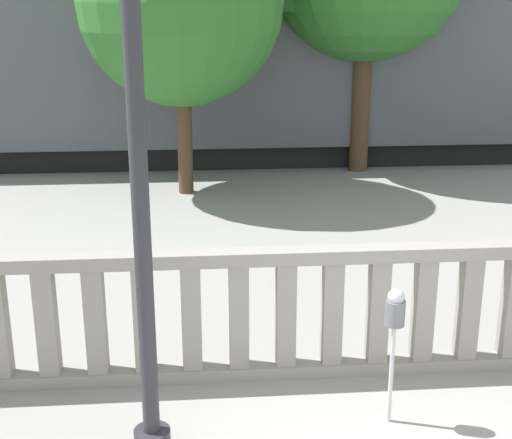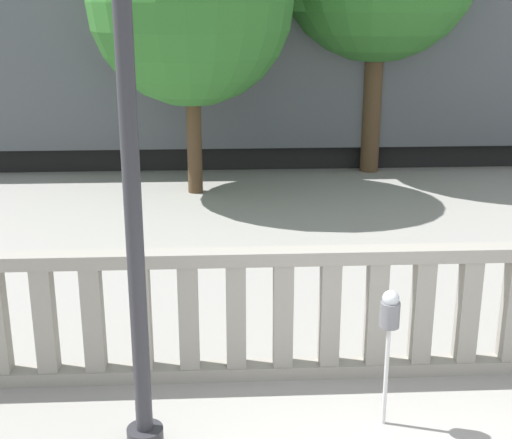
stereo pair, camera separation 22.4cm
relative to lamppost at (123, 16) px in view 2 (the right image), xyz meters
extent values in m
cube|color=gray|center=(2.05, 1.20, -3.62)|extent=(17.80, 0.24, 0.14)
cube|color=gray|center=(2.05, 1.20, -2.35)|extent=(17.80, 0.24, 0.14)
cube|color=gray|center=(-1.10, 1.20, -2.99)|extent=(0.20, 0.20, 1.13)
cube|color=gray|center=(-0.61, 1.20, -2.99)|extent=(0.20, 0.20, 1.13)
cube|color=gray|center=(-0.13, 1.20, -2.99)|extent=(0.20, 0.20, 1.13)
cube|color=gray|center=(0.35, 1.20, -2.99)|extent=(0.20, 0.20, 1.13)
cube|color=gray|center=(0.84, 1.20, -2.99)|extent=(0.20, 0.20, 1.13)
cube|color=gray|center=(1.32, 1.20, -2.99)|extent=(0.20, 0.20, 1.13)
cube|color=gray|center=(1.80, 1.20, -2.99)|extent=(0.20, 0.20, 1.13)
cube|color=gray|center=(2.29, 1.20, -2.99)|extent=(0.20, 0.20, 1.13)
cube|color=gray|center=(2.77, 1.20, -2.99)|extent=(0.20, 0.20, 1.13)
cube|color=gray|center=(3.25, 1.20, -2.99)|extent=(0.20, 0.20, 1.13)
cylinder|color=#2D2D33|center=(0.00, 0.00, -3.59)|extent=(0.32, 0.32, 0.20)
cylinder|color=#2D2D33|center=(0.00, 0.00, -0.64)|extent=(0.15, 0.15, 5.70)
cylinder|color=silver|center=(2.19, 0.27, -3.19)|extent=(0.04, 0.04, 1.00)
cylinder|color=slate|center=(2.19, 0.27, -2.58)|extent=(0.18, 0.18, 0.24)
sphere|color=#B2B7BC|center=(2.19, 0.27, -2.42)|extent=(0.15, 0.15, 0.15)
cube|color=black|center=(0.97, 11.65, -3.42)|extent=(19.57, 2.16, 0.55)
cube|color=#4C5156|center=(0.97, 11.65, -1.52)|extent=(19.97, 2.70, 3.25)
cube|color=black|center=(-3.40, 27.95, -3.42)|extent=(22.57, 2.47, 0.55)
cube|color=brown|center=(-3.40, 27.95, -1.42)|extent=(23.03, 3.09, 3.44)
cylinder|color=#4C3823|center=(0.20, 8.66, -2.57)|extent=(0.30, 0.30, 2.25)
sphere|color=#2D6B28|center=(0.20, 8.66, 0.04)|extent=(3.94, 3.94, 3.94)
cylinder|color=#4C3823|center=(4.12, 10.31, -2.20)|extent=(0.42, 0.42, 2.98)
camera|label=1|loc=(0.47, -5.46, 0.14)|focal=50.00mm
camera|label=2|loc=(0.69, -5.47, 0.14)|focal=50.00mm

